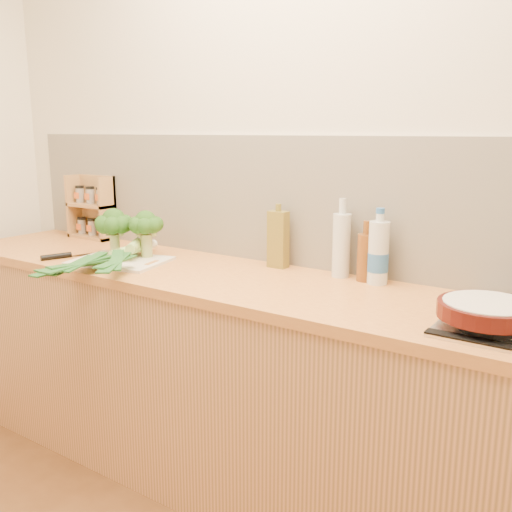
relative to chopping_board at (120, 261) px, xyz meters
The scene contains 15 objects.
room_shell 0.80m from the chopping_board, 29.86° to the left, with size 3.50×3.50×3.50m.
counter 0.80m from the chopping_board, ahead, with size 3.20×0.62×0.90m.
chopping_board is the anchor object (origin of this frame).
broccoli_left 0.19m from the chopping_board, 146.82° to the left, with size 0.17×0.17×0.21m.
broccoli_right 0.19m from the chopping_board, 62.02° to the left, with size 0.15×0.15×0.21m.
leek_front 0.04m from the chopping_board, 134.71° to the right, with size 0.14×0.71×0.04m.
leek_mid 0.09m from the chopping_board, 55.24° to the right, with size 0.13×0.63×0.04m.
leek_back 0.11m from the chopping_board, 10.79° to the right, with size 0.41×0.60×0.04m.
chefs_knife 0.28m from the chopping_board, 164.20° to the right, with size 0.15×0.32×0.02m.
skillet 1.52m from the chopping_board, ahead, with size 0.41×0.28×0.05m.
spice_rack 0.66m from the chopping_board, 149.00° to the left, with size 0.27×0.11×0.33m.
oil_tin 0.70m from the chopping_board, 26.50° to the left, with size 0.08×0.05×0.27m.
glass_bottle 0.96m from the chopping_board, 19.27° to the left, with size 0.07×0.07×0.31m.
amber_bottle 1.06m from the chopping_board, 16.95° to the left, with size 0.06×0.06×0.23m.
water_bottle 1.11m from the chopping_board, 15.56° to the left, with size 0.08×0.08×0.26m.
Camera 1 is at (1.18, -0.55, 1.46)m, focal length 40.00 mm.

